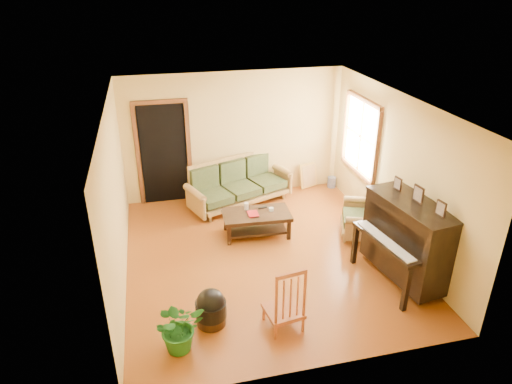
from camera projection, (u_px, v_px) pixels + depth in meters
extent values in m
plane|color=#6A300D|center=(264.00, 255.00, 7.67)|extent=(5.00, 5.00, 0.00)
cube|color=black|center=(164.00, 154.00, 9.10)|extent=(1.08, 0.16, 2.05)
cube|color=white|center=(361.00, 136.00, 8.63)|extent=(0.12, 1.36, 1.46)
cube|color=olive|center=(240.00, 184.00, 9.20)|extent=(2.30, 1.59, 0.91)
cube|color=black|center=(257.00, 224.00, 8.20)|extent=(1.23, 0.72, 0.44)
cube|color=olive|center=(363.00, 214.00, 8.09)|extent=(1.07, 1.09, 0.86)
cube|color=black|center=(408.00, 241.00, 6.84)|extent=(1.08, 1.59, 1.30)
cylinder|color=black|center=(211.00, 311.00, 6.10)|extent=(0.55, 0.55, 0.40)
cube|color=brown|center=(284.00, 296.00, 5.93)|extent=(0.53, 0.57, 0.99)
cube|color=gold|center=(308.00, 175.00, 10.00)|extent=(0.45, 0.24, 0.58)
cylinder|color=#314595|center=(332.00, 182.00, 10.09)|extent=(0.24, 0.24, 0.23)
imported|color=#1A5C1A|center=(179.00, 327.00, 5.62)|extent=(0.73, 0.67, 0.69)
imported|color=maroon|center=(248.00, 214.00, 8.04)|extent=(0.19, 0.25, 0.02)
cylinder|color=silver|center=(246.00, 206.00, 8.21)|extent=(0.09, 0.09, 0.13)
cylinder|color=white|center=(271.00, 209.00, 8.18)|extent=(0.09, 0.09, 0.06)
cube|color=black|center=(263.00, 208.00, 8.28)|extent=(0.17, 0.06, 0.02)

